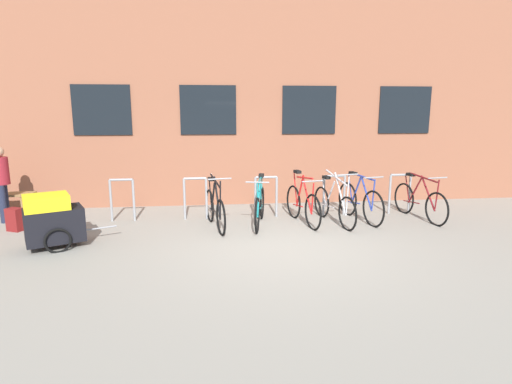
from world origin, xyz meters
name	(u,v)px	position (x,y,z in m)	size (l,w,h in m)	color
ground_plane	(281,245)	(0.00, 0.00, 0.00)	(42.00, 42.00, 0.00)	gray
storefront_building	(248,70)	(0.00, 6.01, 3.44)	(28.00, 5.67, 6.88)	brown
bike_rack	(266,193)	(0.00, 1.90, 0.53)	(6.51, 0.05, 0.90)	gray
bicycle_red	(303,204)	(0.67, 1.34, 0.39)	(0.49, 1.66, 1.07)	black
bicycle_silver	(334,205)	(1.31, 1.28, 0.38)	(0.51, 1.74, 1.10)	black
bicycle_teal	(260,206)	(-0.21, 1.30, 0.38)	(0.52, 1.74, 1.00)	black
bicycle_maroon	(419,201)	(3.21, 1.40, 0.38)	(0.46, 1.76, 0.99)	black
bicycle_blue	(360,202)	(1.91, 1.43, 0.40)	(0.51, 1.70, 1.01)	black
bicycle_black	(215,209)	(-1.11, 1.21, 0.38)	(0.50, 1.67, 1.07)	black
bike_trailer	(53,220)	(-3.82, 0.30, 0.47)	(1.45, 0.92, 0.93)	black
person_by_bench	(1,179)	(-5.43, 2.13, 0.89)	(0.32, 0.35, 1.56)	#1E2338
backpack	(15,220)	(-4.91, 1.39, 0.22)	(0.28, 0.20, 0.44)	maroon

